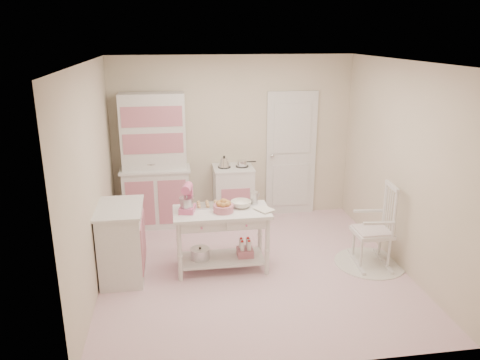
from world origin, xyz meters
The scene contains 14 objects.
room_shell centered at (0.00, 0.00, 1.65)m, with size 3.84×3.84×2.62m.
door centered at (0.95, 1.87, 1.02)m, with size 0.82×0.05×2.04m, color white.
hutch centered at (-1.24, 1.66, 1.04)m, with size 1.06×0.50×2.08m, color white.
stove centered at (-0.04, 1.61, 0.46)m, with size 0.62×0.57×0.92m, color white.
base_cabinet centered at (-1.63, 0.07, 0.46)m, with size 0.54×0.84×0.92m, color white.
lace_rug centered at (1.55, -0.08, 0.01)m, with size 0.92×0.92×0.01m, color white.
rocking_chair centered at (1.55, -0.08, 0.55)m, with size 0.48×0.72×1.10m, color white.
work_table centered at (-0.40, 0.08, 0.40)m, with size 1.20×0.60×0.80m, color white.
stand_mixer centered at (-0.82, 0.10, 0.97)m, with size 0.20×0.28×0.34m, color #E15F92.
cookie_tray centered at (-0.55, 0.26, 0.81)m, with size 0.34×0.24×0.02m, color silver.
bread_basket centered at (-0.38, 0.03, 0.85)m, with size 0.25×0.25×0.09m, color #C57183.
mixing_bowl centered at (-0.14, 0.16, 0.84)m, with size 0.26×0.26×0.08m, color white.
metal_pitcher centered at (0.04, 0.24, 0.89)m, with size 0.10×0.10×0.17m, color silver.
recipe_book centered at (0.05, -0.04, 0.81)m, with size 0.18×0.24×0.02m, color white.
Camera 1 is at (-0.97, -5.33, 2.91)m, focal length 35.00 mm.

